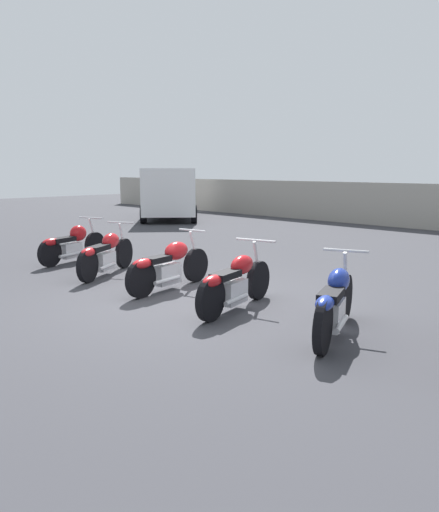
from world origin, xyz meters
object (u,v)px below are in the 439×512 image
at_px(parked_van, 170,191).
at_px(motorcycle_slot_0, 72,244).
at_px(motorcycle_slot_1, 106,254).
at_px(motorcycle_slot_4, 335,303).
at_px(motorcycle_slot_2, 169,265).
at_px(motorcycle_slot_3, 235,283).

bearing_deg(parked_van, motorcycle_slot_0, -100.92).
bearing_deg(motorcycle_slot_0, motorcycle_slot_1, -24.08).
bearing_deg(motorcycle_slot_0, motorcycle_slot_4, -18.48).
bearing_deg(motorcycle_slot_0, motorcycle_slot_2, -18.53).
bearing_deg(motorcycle_slot_4, motorcycle_slot_2, 157.00).
distance_m(motorcycle_slot_1, motorcycle_slot_2, 1.82).
xyz_separation_m(motorcycle_slot_1, parked_van, (-7.97, 8.13, 0.75)).
bearing_deg(motorcycle_slot_3, motorcycle_slot_1, 166.85).
xyz_separation_m(motorcycle_slot_2, motorcycle_slot_4, (3.37, -0.09, 0.01)).
bearing_deg(motorcycle_slot_2, motorcycle_slot_4, -11.67).
bearing_deg(motorcycle_slot_1, motorcycle_slot_3, -28.96).
height_order(motorcycle_slot_1, parked_van, parked_van).
bearing_deg(motorcycle_slot_3, motorcycle_slot_2, 162.96).
bearing_deg(motorcycle_slot_3, motorcycle_slot_4, -12.63).
height_order(motorcycle_slot_0, motorcycle_slot_3, motorcycle_slot_3).
xyz_separation_m(motorcycle_slot_0, motorcycle_slot_1, (1.75, -0.22, 0.01)).
bearing_deg(motorcycle_slot_2, motorcycle_slot_0, 168.23).
relative_size(motorcycle_slot_1, motorcycle_slot_3, 0.94).
xyz_separation_m(motorcycle_slot_0, motorcycle_slot_2, (3.56, -0.10, 0.01)).
xyz_separation_m(motorcycle_slot_2, motorcycle_slot_3, (1.68, -0.11, -0.01)).
xyz_separation_m(motorcycle_slot_1, motorcycle_slot_3, (3.50, 0.01, -0.01)).
height_order(motorcycle_slot_2, motorcycle_slot_4, motorcycle_slot_4).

